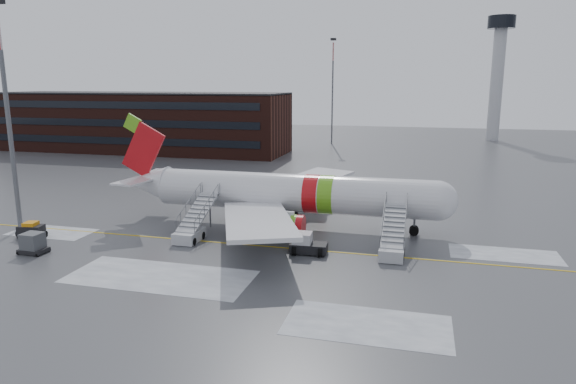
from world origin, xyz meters
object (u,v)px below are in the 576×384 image
(pushback_tug, at_px, (306,244))
(light_mast_near, at_px, (8,114))
(airliner, at_px, (284,193))
(airstair_fwd, at_px, (393,243))
(airstair_aft, at_px, (192,228))
(uld_container, at_px, (33,244))
(baggage_tractor, at_px, (31,231))

(pushback_tug, distance_m, light_mast_near, 31.03)
(airliner, xyz_separation_m, airstair_fwd, (11.27, -6.54, -2.35))
(light_mast_near, bearing_deg, airliner, 17.62)
(airstair_aft, relative_size, uld_container, 3.48)
(pushback_tug, relative_size, baggage_tractor, 1.09)
(airliner, bearing_deg, light_mast_near, -162.38)
(baggage_tractor, xyz_separation_m, light_mast_near, (-2.92, 1.88, 10.82))
(airstair_aft, relative_size, pushback_tug, 2.39)
(pushback_tug, bearing_deg, uld_container, -165.47)
(airstair_aft, distance_m, light_mast_near, 20.78)
(airstair_fwd, height_order, uld_container, airstair_fwd)
(airliner, distance_m, airstair_fwd, 13.24)
(uld_container, xyz_separation_m, baggage_tractor, (-3.51, 3.88, -0.20))
(airstair_aft, bearing_deg, uld_container, -148.06)
(airstair_fwd, bearing_deg, light_mast_near, -177.76)
(pushback_tug, relative_size, uld_container, 1.46)
(airstair_fwd, relative_size, uld_container, 3.48)
(airstair_fwd, bearing_deg, baggage_tractor, -174.36)
(airliner, relative_size, pushback_tug, 10.87)
(airstair_aft, height_order, baggage_tractor, airstair_aft)
(airstair_fwd, relative_size, pushback_tug, 2.39)
(pushback_tug, distance_m, baggage_tractor, 26.30)
(airliner, bearing_deg, baggage_tractor, -156.04)
(airliner, height_order, light_mast_near, light_mast_near)
(uld_container, xyz_separation_m, light_mast_near, (-6.43, 5.76, 10.62))
(pushback_tug, height_order, uld_container, pushback_tug)
(airstair_aft, bearing_deg, light_mast_near, -175.46)
(uld_container, distance_m, light_mast_near, 13.68)
(uld_container, bearing_deg, light_mast_near, 138.15)
(airstair_aft, height_order, light_mast_near, light_mast_near)
(airstair_fwd, distance_m, uld_container, 30.75)
(airliner, xyz_separation_m, pushback_tug, (4.09, -7.83, -2.63))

